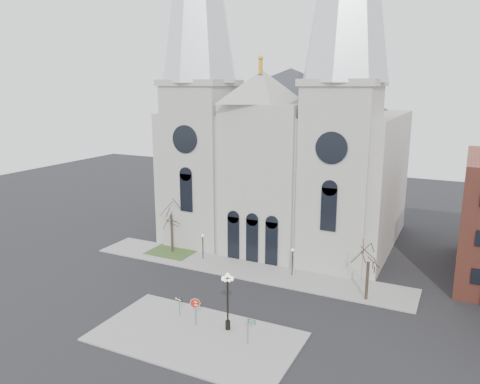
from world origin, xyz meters
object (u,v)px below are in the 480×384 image
at_px(stop_sign, 195,306).
at_px(street_name_sign, 249,329).
at_px(globe_lamp, 228,294).
at_px(one_way_sign, 179,303).

relative_size(stop_sign, street_name_sign, 1.12).
bearing_deg(globe_lamp, one_way_sign, 178.79).
relative_size(stop_sign, globe_lamp, 0.50).
bearing_deg(stop_sign, street_name_sign, -9.81).
distance_m(stop_sign, globe_lamp, 3.40).
relative_size(one_way_sign, street_name_sign, 0.82).
height_order(stop_sign, street_name_sign, stop_sign).
height_order(stop_sign, globe_lamp, globe_lamp).
distance_m(stop_sign, street_name_sign, 5.79).
bearing_deg(one_way_sign, globe_lamp, 13.91).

